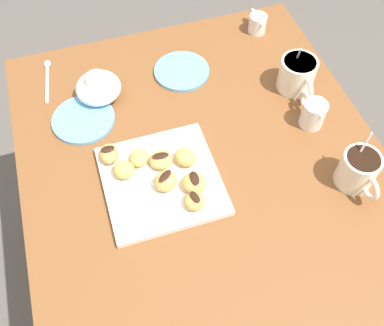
% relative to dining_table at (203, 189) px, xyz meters
% --- Properties ---
extents(ground_plane, '(8.00, 8.00, 0.00)m').
position_rel_dining_table_xyz_m(ground_plane, '(0.00, 0.00, -0.62)').
color(ground_plane, '#514C47').
extents(dining_table, '(1.00, 0.86, 0.75)m').
position_rel_dining_table_xyz_m(dining_table, '(0.00, 0.00, 0.00)').
color(dining_table, brown).
rests_on(dining_table, ground_plane).
extents(pastry_plate_square, '(0.26, 0.26, 0.02)m').
position_rel_dining_table_xyz_m(pastry_plate_square, '(0.03, -0.11, 0.14)').
color(pastry_plate_square, silver).
rests_on(pastry_plate_square, dining_table).
extents(coffee_mug_cream_left, '(0.13, 0.10, 0.14)m').
position_rel_dining_table_xyz_m(coffee_mug_cream_left, '(-0.16, 0.31, 0.18)').
color(coffee_mug_cream_left, silver).
rests_on(coffee_mug_cream_left, dining_table).
extents(coffee_mug_cream_right, '(0.12, 0.09, 0.14)m').
position_rel_dining_table_xyz_m(coffee_mug_cream_right, '(0.16, 0.31, 0.18)').
color(coffee_mug_cream_right, silver).
rests_on(coffee_mug_cream_right, dining_table).
extents(cream_pitcher_white, '(0.10, 0.06, 0.07)m').
position_rel_dining_table_xyz_m(cream_pitcher_white, '(-0.03, 0.29, 0.17)').
color(cream_pitcher_white, silver).
rests_on(cream_pitcher_white, dining_table).
extents(ice_cream_bowl, '(0.12, 0.12, 0.09)m').
position_rel_dining_table_xyz_m(ice_cream_bowl, '(-0.28, -0.20, 0.17)').
color(ice_cream_bowl, silver).
rests_on(ice_cream_bowl, dining_table).
extents(chocolate_sauce_pitcher, '(0.09, 0.05, 0.06)m').
position_rel_dining_table_xyz_m(chocolate_sauce_pitcher, '(-0.40, 0.30, 0.17)').
color(chocolate_sauce_pitcher, silver).
rests_on(chocolate_sauce_pitcher, dining_table).
extents(saucer_sky_left, '(0.15, 0.15, 0.01)m').
position_rel_dining_table_xyz_m(saucer_sky_left, '(-0.30, 0.04, 0.14)').
color(saucer_sky_left, '#66A8DB').
rests_on(saucer_sky_left, dining_table).
extents(saucer_sky_right, '(0.16, 0.16, 0.01)m').
position_rel_dining_table_xyz_m(saucer_sky_right, '(-0.21, -0.25, 0.14)').
color(saucer_sky_right, '#66A8DB').
rests_on(saucer_sky_right, dining_table).
extents(loose_spoon_near_saucer, '(0.16, 0.03, 0.01)m').
position_rel_dining_table_xyz_m(loose_spoon_near_saucer, '(-0.40, -0.32, 0.14)').
color(loose_spoon_near_saucer, silver).
rests_on(loose_spoon_near_saucer, dining_table).
extents(beignet_0, '(0.06, 0.06, 0.03)m').
position_rel_dining_table_xyz_m(beignet_0, '(-0.03, -0.15, 0.17)').
color(beignet_0, '#DBA351').
rests_on(beignet_0, pastry_plate_square).
extents(beignet_1, '(0.05, 0.05, 0.03)m').
position_rel_dining_table_xyz_m(beignet_1, '(0.12, -0.06, 0.17)').
color(beignet_1, '#DBA351').
rests_on(beignet_1, pastry_plate_square).
extents(chocolate_drizzle_1, '(0.04, 0.02, 0.00)m').
position_rel_dining_table_xyz_m(chocolate_drizzle_1, '(0.12, -0.06, 0.19)').
color(chocolate_drizzle_1, black).
rests_on(chocolate_drizzle_1, beignet_1).
extents(beignet_2, '(0.07, 0.07, 0.04)m').
position_rel_dining_table_xyz_m(beignet_2, '(0.05, -0.11, 0.17)').
color(beignet_2, '#DBA351').
rests_on(beignet_2, pastry_plate_square).
extents(chocolate_drizzle_2, '(0.04, 0.04, 0.00)m').
position_rel_dining_table_xyz_m(chocolate_drizzle_2, '(0.05, -0.11, 0.19)').
color(chocolate_drizzle_2, black).
rests_on(chocolate_drizzle_2, beignet_2).
extents(beignet_3, '(0.06, 0.05, 0.03)m').
position_rel_dining_table_xyz_m(beignet_3, '(-0.06, -0.21, 0.17)').
color(beignet_3, '#DBA351').
rests_on(beignet_3, pastry_plate_square).
extents(chocolate_drizzle_3, '(0.02, 0.03, 0.00)m').
position_rel_dining_table_xyz_m(chocolate_drizzle_3, '(-0.06, -0.21, 0.19)').
color(chocolate_drizzle_3, black).
rests_on(chocolate_drizzle_3, beignet_3).
extents(beignet_4, '(0.07, 0.07, 0.03)m').
position_rel_dining_table_xyz_m(beignet_4, '(-0.00, -0.05, 0.17)').
color(beignet_4, '#DBA351').
rests_on(beignet_4, pastry_plate_square).
extents(beignet_5, '(0.07, 0.07, 0.03)m').
position_rel_dining_table_xyz_m(beignet_5, '(-0.01, -0.10, 0.17)').
color(beignet_5, '#DBA351').
rests_on(beignet_5, pastry_plate_square).
extents(chocolate_drizzle_5, '(0.02, 0.04, 0.00)m').
position_rel_dining_table_xyz_m(chocolate_drizzle_5, '(-0.01, -0.10, 0.18)').
color(chocolate_drizzle_5, black).
rests_on(chocolate_drizzle_5, beignet_5).
extents(beignet_6, '(0.07, 0.07, 0.04)m').
position_rel_dining_table_xyz_m(beignet_6, '(0.07, -0.05, 0.17)').
color(beignet_6, '#DBA351').
rests_on(beignet_6, pastry_plate_square).
extents(chocolate_drizzle_6, '(0.04, 0.02, 0.00)m').
position_rel_dining_table_xyz_m(chocolate_drizzle_6, '(0.07, -0.05, 0.19)').
color(chocolate_drizzle_6, black).
rests_on(chocolate_drizzle_6, beignet_6).
extents(beignet_7, '(0.07, 0.07, 0.03)m').
position_rel_dining_table_xyz_m(beignet_7, '(-0.01, -0.19, 0.17)').
color(beignet_7, '#DBA351').
rests_on(beignet_7, pastry_plate_square).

